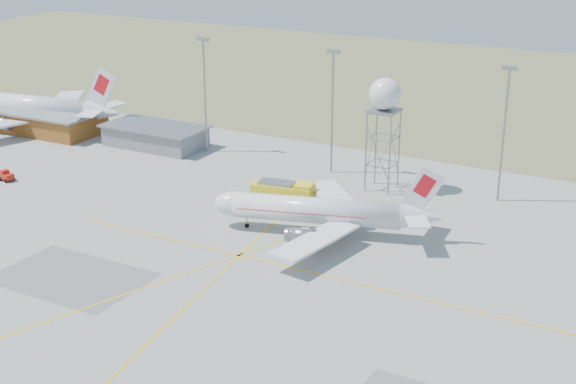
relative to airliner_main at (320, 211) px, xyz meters
The scene contains 12 objects.
ground 41.59m from the airliner_main, 90.17° to the right, with size 400.00×400.00×0.00m, color #A2A29D.
grass_strip 98.59m from the airliner_main, 90.07° to the left, with size 400.00×120.00×0.03m, color #5E6B3A.
building_orange 77.89m from the airliner_main, 164.71° to the left, with size 33.00×12.00×4.30m.
building_grey 50.45m from the airliner_main, 153.46° to the left, with size 19.00×10.00×3.90m.
mast_a 43.74m from the airliner_main, 145.06° to the left, with size 2.20×0.50×20.50m.
mast_b 27.97m from the airliner_main, 112.42° to the left, with size 2.20×0.50×20.50m.
mast_c 31.61m from the airliner_main, 53.92° to the left, with size 2.20×0.50×20.50m.
airliner_main is the anchor object (origin of this frame).
airliner_far 78.39m from the airliner_main, 163.94° to the left, with size 39.03×37.66×13.29m.
radar_tower 21.78m from the airliner_main, 88.73° to the left, with size 4.90×4.90×17.72m.
fire_truck 11.93m from the airliner_main, 142.60° to the left, with size 9.68×4.94×3.72m.
baggage_tug 54.58m from the airliner_main, behind, with size 2.44×2.10×1.73m.
Camera 1 is at (44.70, -48.99, 42.67)m, focal length 50.00 mm.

